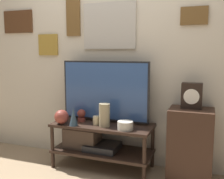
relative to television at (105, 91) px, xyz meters
The scene contains 12 objects.
ground_plane 0.93m from the television, 88.56° to the right, with size 12.00×12.00×0.00m, color #997F60.
wall_back 0.53m from the television, 88.32° to the left, with size 6.40×0.08×2.70m.
media_console 0.56m from the television, 127.29° to the right, with size 1.11×0.46×0.50m.
television is the anchor object (origin of this frame).
vase_wide_bowl 0.49m from the television, 35.35° to the right, with size 0.16×0.16×0.09m.
vase_tall_ceramic 0.30m from the television, 69.80° to the right, with size 0.12×0.12×0.25m.
vase_round_glass 0.56m from the television, 148.22° to the right, with size 0.16×0.16×0.16m.
vase_slim_bronze 0.45m from the television, 133.10° to the right, with size 0.09×0.09×0.20m.
candle_jar 0.35m from the television, 103.92° to the right, with size 0.07×0.07×0.10m.
decorative_bust 0.39m from the television, 160.59° to the right, with size 0.09×0.09×0.14m.
side_table 1.07m from the television, ahead, with size 0.43×0.35×0.73m.
mantel_clock 0.94m from the television, ahead, with size 0.20×0.11×0.26m.
Camera 1 is at (1.08, -2.33, 1.28)m, focal length 42.00 mm.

